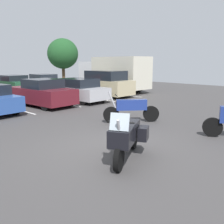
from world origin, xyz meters
name	(u,v)px	position (x,y,z in m)	size (l,w,h in m)	color
ground	(110,149)	(0.00, 0.00, -0.05)	(44.00, 44.00, 0.10)	#423F3F
motorcycle_touring	(126,136)	(-0.42, -0.97, 0.63)	(2.04, 1.34, 1.35)	black
motorcycle_second	(131,109)	(2.83, 1.56, 0.57)	(1.88, 1.59, 1.32)	black
car_maroon	(42,93)	(2.46, 7.82, 0.73)	(2.10, 4.37, 1.53)	maroon
car_silver	(76,90)	(4.90, 7.82, 0.71)	(1.95, 4.68, 1.45)	#B7B7BC
car_champagne	(104,84)	(7.79, 8.21, 0.91)	(1.96, 4.53, 1.86)	#C1B289
car_far_green	(12,84)	(4.25, 15.60, 0.69)	(2.02, 4.73, 1.42)	#235638
car_far_white	(43,82)	(7.04, 15.34, 0.69)	(2.04, 4.49, 1.41)	white
box_truck	(113,73)	(10.66, 9.99, 1.55)	(2.68, 7.00, 2.89)	silver
tree_far_left	(63,54)	(12.55, 19.93, 3.42)	(3.55, 3.55, 5.17)	#4C3823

